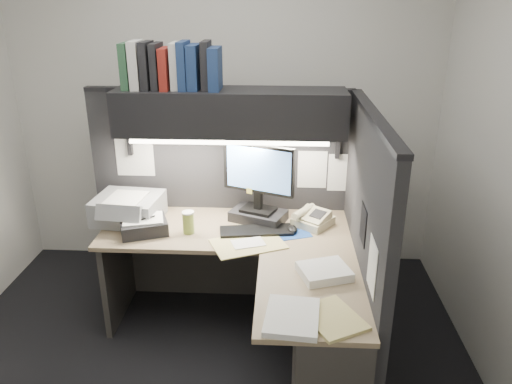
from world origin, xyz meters
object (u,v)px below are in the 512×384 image
(desk, at_px, (270,312))
(telephone, at_px, (313,219))
(keyboard, at_px, (256,231))
(overhead_shelf, at_px, (230,112))
(printer, at_px, (129,208))
(coffee_cup, at_px, (188,223))
(monitor, at_px, (258,191))
(notebook_stack, at_px, (144,226))

(desk, height_order, telephone, telephone)
(keyboard, bearing_deg, overhead_shelf, 117.93)
(overhead_shelf, relative_size, printer, 3.47)
(coffee_cup, distance_m, printer, 0.50)
(coffee_cup, xyz_separation_m, printer, (-0.46, 0.18, 0.02))
(desk, distance_m, monitor, 0.87)
(monitor, height_order, telephone, monitor)
(overhead_shelf, relative_size, coffee_cup, 10.73)
(notebook_stack, bearing_deg, coffee_cup, 1.03)
(monitor, xyz_separation_m, printer, (-0.92, -0.04, -0.13))
(telephone, xyz_separation_m, notebook_stack, (-1.15, -0.17, -0.00))
(monitor, relative_size, notebook_stack, 1.85)
(desk, distance_m, overhead_shelf, 1.33)
(desk, xyz_separation_m, coffee_cup, (-0.57, 0.47, 0.36))
(telephone, bearing_deg, notebook_stack, -135.16)
(telephone, bearing_deg, printer, -144.40)
(desk, xyz_separation_m, telephone, (0.28, 0.64, 0.33))
(monitor, bearing_deg, overhead_shelf, -174.98)
(monitor, bearing_deg, notebook_stack, -141.20)
(keyboard, height_order, coffee_cup, coffee_cup)
(overhead_shelf, xyz_separation_m, telephone, (0.58, -0.11, -0.72))
(coffee_cup, bearing_deg, overhead_shelf, 46.31)
(keyboard, distance_m, telephone, 0.42)
(desk, height_order, overhead_shelf, overhead_shelf)
(telephone, distance_m, printer, 1.31)
(keyboard, xyz_separation_m, telephone, (0.39, 0.14, 0.03))
(monitor, bearing_deg, desk, -58.73)
(coffee_cup, relative_size, notebook_stack, 0.48)
(keyboard, xyz_separation_m, coffee_cup, (-0.46, -0.03, 0.06))
(notebook_stack, bearing_deg, keyboard, 2.32)
(printer, relative_size, notebook_stack, 1.47)
(telephone, relative_size, notebook_stack, 0.77)
(desk, distance_m, printer, 1.28)
(overhead_shelf, bearing_deg, keyboard, -53.49)
(keyboard, bearing_deg, desk, -85.91)
(coffee_cup, bearing_deg, telephone, 11.12)
(desk, distance_m, notebook_stack, 1.05)
(overhead_shelf, xyz_separation_m, keyboard, (0.19, -0.26, -0.76))
(monitor, bearing_deg, coffee_cup, -132.07)
(overhead_shelf, distance_m, telephone, 0.93)
(telephone, height_order, printer, printer)
(notebook_stack, bearing_deg, telephone, 8.48)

